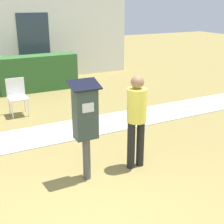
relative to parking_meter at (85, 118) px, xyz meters
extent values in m
plane|color=olive|center=(-0.39, -1.04, -1.02)|extent=(40.00, 40.00, 0.00)
cube|color=beige|center=(-0.39, 1.96, -1.01)|extent=(12.00, 1.10, 0.02)
cube|color=#2D3D4C|center=(1.01, 6.97, 0.28)|extent=(1.10, 0.02, 2.00)
cylinder|color=#4C4C4C|center=(0.00, 0.00, -0.67)|extent=(0.12, 0.12, 0.70)
cube|color=#2D3D38|center=(0.00, 0.00, 0.08)|extent=(0.34, 0.22, 0.80)
cube|color=silver|center=(0.00, -0.12, 0.20)|extent=(0.18, 0.01, 0.14)
cube|color=black|center=(0.00, 0.00, 0.51)|extent=(0.44, 0.31, 0.12)
cylinder|color=black|center=(0.79, -0.03, -0.61)|extent=(0.13, 0.13, 0.82)
cylinder|color=black|center=(0.97, -0.03, -0.61)|extent=(0.13, 0.13, 0.82)
cylinder|color=#EADB4C|center=(0.88, -0.03, 0.08)|extent=(0.32, 0.32, 0.55)
sphere|color=#8C6647|center=(0.88, -0.03, 0.46)|extent=(0.21, 0.21, 0.21)
cylinder|color=white|center=(-0.53, 3.26, -0.81)|extent=(0.03, 0.03, 0.42)
cylinder|color=white|center=(-0.15, 3.26, -0.81)|extent=(0.03, 0.03, 0.42)
cylinder|color=white|center=(-0.53, 3.64, -0.81)|extent=(0.03, 0.03, 0.42)
cylinder|color=white|center=(-0.15, 3.64, -0.81)|extent=(0.03, 0.03, 0.42)
cube|color=white|center=(-0.34, 3.45, -0.58)|extent=(0.44, 0.44, 0.04)
cube|color=white|center=(-0.34, 3.65, -0.34)|extent=(0.44, 0.04, 0.44)
cube|color=#33662D|center=(0.71, 5.51, -0.47)|extent=(2.40, 0.60, 1.10)
camera|label=1|loc=(-1.64, -4.03, 1.64)|focal=50.00mm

